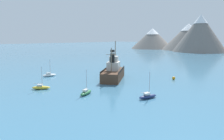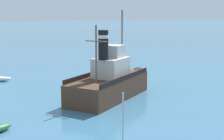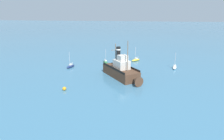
# 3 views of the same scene
# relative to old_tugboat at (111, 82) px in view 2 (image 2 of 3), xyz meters

# --- Properties ---
(ground_plane) EXTENTS (600.00, 600.00, 0.00)m
(ground_plane) POSITION_rel_old_tugboat_xyz_m (-1.59, -1.03, -1.83)
(ground_plane) COLOR teal
(old_tugboat) EXTENTS (11.48, 13.45, 9.90)m
(old_tugboat) POSITION_rel_old_tugboat_xyz_m (0.00, 0.00, 0.00)
(old_tugboat) COLOR #4C3323
(old_tugboat) RESTS_ON ground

